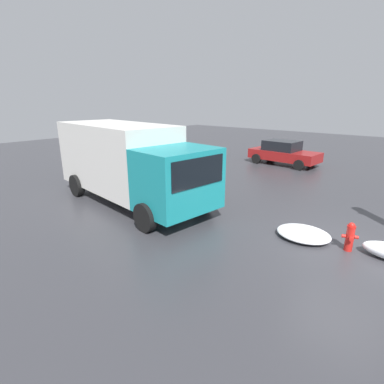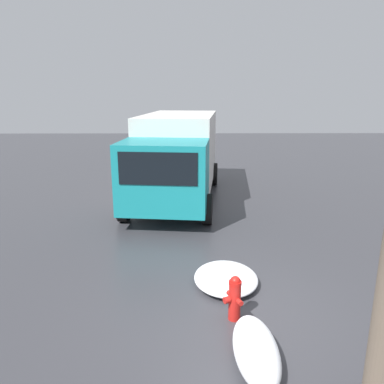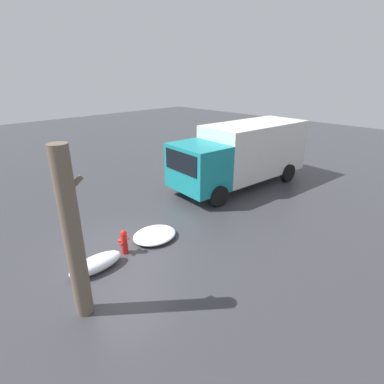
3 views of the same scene
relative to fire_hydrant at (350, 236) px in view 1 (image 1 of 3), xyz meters
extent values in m
plane|color=#38383D|center=(0.00, 0.00, -0.41)|extent=(60.00, 60.00, 0.00)
cylinder|color=red|center=(0.00, 0.00, -0.09)|extent=(0.20, 0.20, 0.64)
cylinder|color=red|center=(0.00, 0.00, 0.27)|extent=(0.21, 0.21, 0.06)
sphere|color=red|center=(0.00, 0.00, 0.30)|extent=(0.17, 0.17, 0.17)
cylinder|color=red|center=(-0.06, 0.13, -0.01)|extent=(0.14, 0.14, 0.11)
cylinder|color=red|center=(-0.14, -0.07, -0.01)|extent=(0.13, 0.12, 0.09)
cylinder|color=red|center=(0.14, 0.06, -0.01)|extent=(0.13, 0.12, 0.09)
cube|color=teal|center=(4.81, 1.46, 1.02)|extent=(2.12, 2.65, 1.96)
cube|color=black|center=(3.88, 1.56, 1.41)|extent=(0.25, 2.06, 0.86)
cube|color=silver|center=(8.43, 1.07, 1.30)|extent=(5.63, 3.02, 2.51)
cylinder|color=black|center=(4.78, 0.22, 0.04)|extent=(0.92, 0.37, 0.90)
cylinder|color=black|center=(5.04, 2.67, 0.04)|extent=(0.92, 0.37, 0.90)
cylinder|color=black|center=(9.64, -0.30, 0.04)|extent=(0.92, 0.37, 0.90)
cylinder|color=black|center=(9.90, 2.15, 0.04)|extent=(0.92, 0.37, 0.90)
cube|color=maroon|center=(6.04, -9.48, 0.18)|extent=(4.23, 2.03, 0.57)
cube|color=black|center=(6.25, -9.49, 0.75)|extent=(2.08, 1.69, 0.59)
cylinder|color=black|center=(4.59, -10.28, -0.11)|extent=(0.61, 0.24, 0.60)
cylinder|color=black|center=(4.70, -8.51, -0.11)|extent=(0.61, 0.24, 0.60)
cylinder|color=black|center=(7.39, -10.46, -0.11)|extent=(0.61, 0.24, 0.60)
cylinder|color=black|center=(7.50, -8.68, -0.11)|extent=(0.61, 0.24, 0.60)
ellipsoid|color=white|center=(1.20, 0.02, -0.27)|extent=(1.52, 1.27, 0.27)
camera|label=1|loc=(-1.47, 8.15, 3.43)|focal=28.00mm
camera|label=2|loc=(-5.57, 0.77, 3.31)|focal=35.00mm
camera|label=3|loc=(-4.18, -7.13, 4.87)|focal=28.00mm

